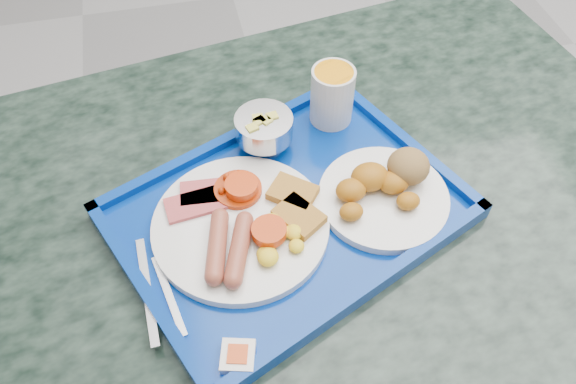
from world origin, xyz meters
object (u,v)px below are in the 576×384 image
Objects in this scene: bread_plate at (386,188)px; juice_cup at (332,94)px; table at (268,310)px; tray at (288,212)px; main_plate at (244,224)px; fruit_bowl at (264,128)px.

bread_plate is 0.17m from juice_cup.
tray reaches higher than table.
tray is 2.30× the size of main_plate.
main_plate is at bearing -164.63° from tray.
fruit_bowl reaches higher than main_plate.
tray is 3.02× the size of bread_plate.
main_plate is 1.31× the size of bread_plate.
fruit_bowl is 0.12m from juice_cup.
juice_cup is at bearing 100.43° from bread_plate.
table is 7.90× the size of bread_plate.
bread_plate is (0.18, 0.02, 0.24)m from table.
bread_plate is (0.20, 0.01, 0.01)m from main_plate.
tray is 0.07m from main_plate.
table is at bearing -30.38° from main_plate.
tray is at bearing 15.37° from main_plate.
juice_cup is (-0.03, 0.17, 0.03)m from bread_plate.
fruit_bowl is at bearing 68.54° from main_plate.
juice_cup reaches higher than table.
table is 0.31m from fruit_bowl.
tray is 0.20m from juice_cup.
table is 6.03× the size of main_plate.
fruit_bowl is (-0.01, 0.13, 0.04)m from tray.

